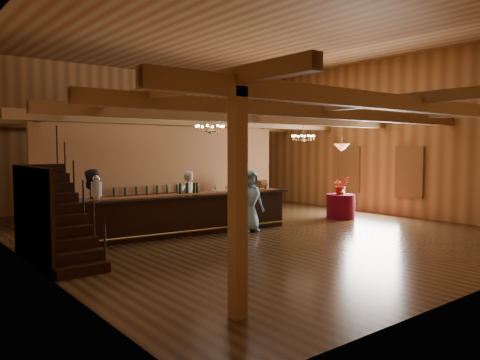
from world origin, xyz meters
TOP-DOWN VIEW (x-y plane):
  - floor at (0.00, 0.00)m, footprint 14.00×14.00m
  - ceiling at (0.00, 0.00)m, footprint 14.00×14.00m
  - wall_back at (0.00, 7.00)m, footprint 12.00×0.10m
  - wall_left at (-6.00, 0.00)m, footprint 0.10×14.00m
  - wall_right at (6.00, 0.00)m, footprint 0.10×14.00m
  - beam_grid at (0.00, 0.51)m, footprint 11.90×13.90m
  - support_posts at (0.00, -0.50)m, footprint 9.20×10.20m
  - partition_wall at (-0.50, 3.50)m, footprint 9.00×0.18m
  - window_right_front at (5.95, -1.60)m, footprint 0.12×1.05m
  - window_right_back at (5.95, 1.00)m, footprint 0.12×1.05m
  - staircase at (-5.45, -0.74)m, footprint 1.00×2.80m
  - backroom_boxes at (-0.29, 5.50)m, footprint 4.10×0.60m
  - tasting_bar at (-1.83, 0.35)m, footprint 6.64×1.45m
  - beverage_dispenser at (-4.14, 0.63)m, footprint 0.26×0.26m
  - glass_rack_tray at (-4.70, 0.58)m, footprint 0.50×0.50m
  - raffle_drum at (0.75, 0.06)m, footprint 0.34×0.24m
  - bar_bottle_0 at (-1.86, 0.48)m, footprint 0.07×0.07m
  - bar_bottle_1 at (-1.64, 0.46)m, footprint 0.07×0.07m
  - bar_bottle_2 at (-1.43, 0.44)m, footprint 0.07×0.07m
  - bar_bottle_3 at (-1.33, 0.43)m, footprint 0.07×0.07m
  - backbar_shelf at (-1.29, 3.20)m, footprint 3.06×0.68m
  - round_table at (3.81, -0.41)m, footprint 0.94×0.94m
  - chandelier_left at (-0.95, 0.33)m, footprint 0.80×0.80m
  - chandelier_right at (3.57, 1.11)m, footprint 0.80×0.80m
  - pendant_lamp at (3.81, -0.41)m, footprint 0.52×0.52m
  - bartender at (-1.25, 1.08)m, footprint 0.67×0.49m
  - staff_second at (-4.12, 1.04)m, footprint 1.13×1.10m
  - guest at (-0.12, -0.40)m, footprint 0.92×0.66m
  - floor_plant at (1.87, 2.58)m, footprint 0.74×0.61m
  - table_flowers at (3.86, -0.36)m, footprint 0.65×0.60m
  - table_vase at (3.78, -0.49)m, footprint 0.18×0.18m

SIDE VIEW (x-z plane):
  - floor at x=0.00m, z-range 0.00..0.00m
  - round_table at x=3.81m, z-range 0.00..0.82m
  - backbar_shelf at x=-1.29m, z-range 0.00..0.85m
  - backroom_boxes at x=-0.29m, z-range -0.02..1.08m
  - tasting_bar at x=-1.83m, z-range 0.00..1.11m
  - floor_plant at x=1.87m, z-range 0.00..1.29m
  - bartender at x=-1.25m, z-range 0.00..1.70m
  - guest at x=-0.12m, z-range 0.00..1.74m
  - staff_second at x=-4.12m, z-range 0.00..1.83m
  - table_vase at x=3.78m, z-range 0.82..1.10m
  - staircase at x=-5.45m, z-range 0.00..2.00m
  - table_flowers at x=3.86m, z-range 0.82..1.41m
  - glass_rack_tray at x=-4.70m, z-range 1.10..1.20m
  - bar_bottle_0 at x=-1.86m, z-range 1.10..1.40m
  - bar_bottle_1 at x=-1.64m, z-range 1.10..1.40m
  - bar_bottle_2 at x=-1.43m, z-range 1.10..1.40m
  - bar_bottle_3 at x=-1.33m, z-range 1.10..1.40m
  - raffle_drum at x=0.75m, z-range 1.13..1.43m
  - beverage_dispenser at x=-4.14m, z-range 1.09..1.69m
  - window_right_front at x=5.95m, z-range 0.67..2.42m
  - window_right_back at x=5.95m, z-range 0.67..2.42m
  - partition_wall at x=-0.50m, z-range 0.00..3.10m
  - support_posts at x=0.00m, z-range 0.00..3.20m
  - pendant_lamp at x=3.81m, z-range 1.95..2.85m
  - chandelier_right at x=3.57m, z-range 2.41..3.04m
  - wall_back at x=0.00m, z-range 0.00..5.50m
  - wall_left at x=-6.00m, z-range 0.00..5.50m
  - wall_right at x=6.00m, z-range 0.00..5.50m
  - chandelier_left at x=-0.95m, z-range 2.70..3.14m
  - beam_grid at x=0.00m, z-range 3.05..3.44m
  - ceiling at x=0.00m, z-range 5.50..5.50m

